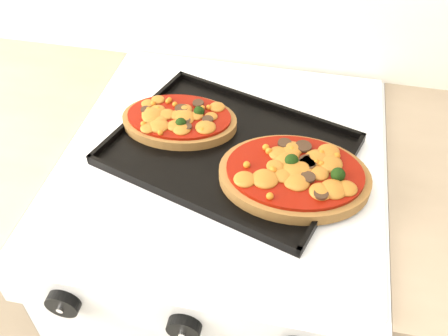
% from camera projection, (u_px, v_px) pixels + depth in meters
% --- Properties ---
extents(stove, '(0.60, 0.60, 0.91)m').
position_uv_depth(stove, '(224.00, 283.00, 1.25)').
color(stove, silver).
rests_on(stove, floor).
extents(control_panel, '(0.60, 0.02, 0.09)m').
position_uv_depth(control_panel, '(182.00, 315.00, 0.76)').
color(control_panel, silver).
rests_on(control_panel, stove).
extents(knob_left, '(0.05, 0.02, 0.05)m').
position_uv_depth(knob_left, '(63.00, 304.00, 0.77)').
color(knob_left, black).
rests_on(knob_left, control_panel).
extents(knob_center, '(0.05, 0.02, 0.05)m').
position_uv_depth(knob_center, '(184.00, 328.00, 0.74)').
color(knob_center, black).
rests_on(knob_center, control_panel).
extents(baking_tray, '(0.49, 0.42, 0.02)m').
position_uv_depth(baking_tray, '(230.00, 149.00, 0.92)').
color(baking_tray, black).
rests_on(baking_tray, stove).
extents(pizza_left, '(0.23, 0.16, 0.03)m').
position_uv_depth(pizza_left, '(179.00, 119.00, 0.96)').
color(pizza_left, olive).
rests_on(pizza_left, baking_tray).
extents(pizza_right, '(0.27, 0.21, 0.04)m').
position_uv_depth(pizza_right, '(294.00, 174.00, 0.85)').
color(pizza_right, olive).
rests_on(pizza_right, baking_tray).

